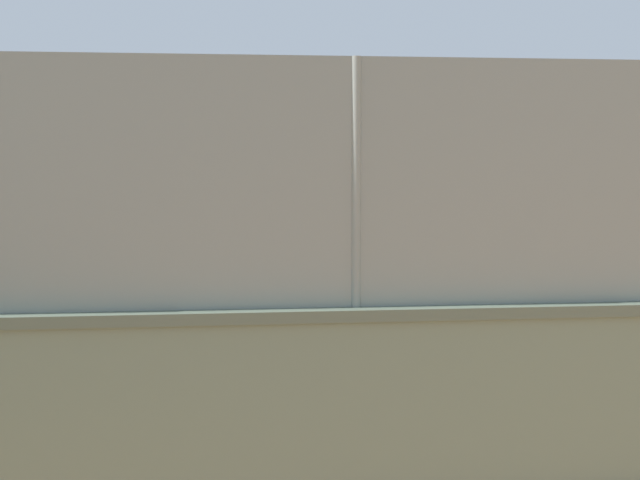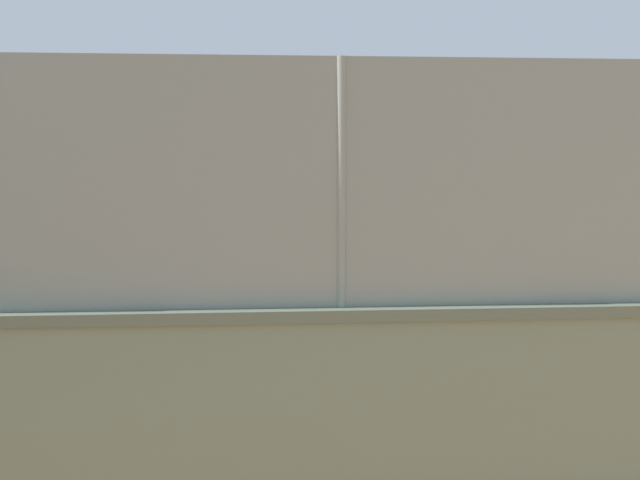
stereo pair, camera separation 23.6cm
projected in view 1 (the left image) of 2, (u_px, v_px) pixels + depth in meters
ground_plane at (187, 279)px, 16.97m from camera, size 260.00×260.00×0.00m
perimeter_wall at (568, 393)px, 6.24m from camera, size 27.86×1.29×1.30m
fence_panel_on_wall at (574, 182)px, 6.10m from camera, size 27.36×1.02×1.67m
player_near_wall_returning at (413, 229)px, 17.20m from camera, size 0.88×1.04×1.59m
player_crossing_court at (523, 263)px, 12.16m from camera, size 0.71×1.00×1.51m
sports_ball at (485, 277)px, 16.87m from camera, size 0.11×0.11×0.11m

